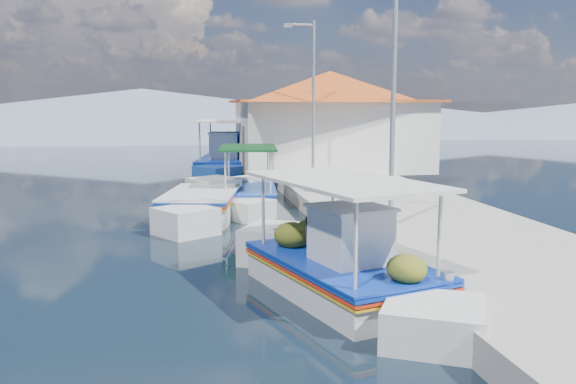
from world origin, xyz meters
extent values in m
plane|color=black|center=(0.00, 0.00, 0.00)|extent=(160.00, 160.00, 0.00)
cube|color=#9F9D95|center=(5.90, 6.00, 0.25)|extent=(5.00, 44.00, 0.50)
cylinder|color=#A5A8AD|center=(3.80, -3.00, 0.65)|extent=(0.20, 0.20, 0.30)
cylinder|color=#A5A8AD|center=(3.80, 2.00, 0.65)|extent=(0.20, 0.20, 0.30)
cylinder|color=#A5A8AD|center=(3.80, 8.00, 0.65)|extent=(0.20, 0.20, 0.30)
cylinder|color=#A5A8AD|center=(3.80, 14.00, 0.65)|extent=(0.20, 0.20, 0.30)
cube|color=silver|center=(2.51, -1.44, 0.20)|extent=(3.03, 4.29, 0.85)
cube|color=silver|center=(3.27, 1.02, 0.30)|extent=(1.91, 1.91, 0.94)
cube|color=silver|center=(1.77, -3.82, 0.20)|extent=(1.86, 1.86, 0.81)
cube|color=#0B2D95|center=(2.51, -1.44, 0.59)|extent=(3.12, 4.42, 0.05)
cube|color=red|center=(2.51, -1.44, 0.52)|extent=(3.12, 4.42, 0.04)
cube|color=gold|center=(2.51, -1.44, 0.46)|extent=(3.12, 4.42, 0.04)
cube|color=#0B2D95|center=(2.51, -1.44, 0.65)|extent=(3.13, 4.39, 0.04)
cube|color=brown|center=(2.51, -1.44, 0.63)|extent=(2.86, 4.17, 0.04)
cube|color=silver|center=(2.43, -1.69, 1.12)|extent=(1.38, 1.43, 0.98)
cube|color=silver|center=(2.43, -1.69, 1.63)|extent=(1.50, 1.55, 0.05)
cylinder|color=beige|center=(2.24, 0.36, 1.34)|extent=(0.06, 0.06, 1.43)
cylinder|color=beige|center=(3.74, -0.11, 1.34)|extent=(0.06, 0.06, 1.43)
cylinder|color=beige|center=(1.27, -2.76, 1.34)|extent=(0.06, 0.06, 1.43)
cylinder|color=beige|center=(2.78, -3.23, 1.34)|extent=(0.06, 0.06, 1.43)
cube|color=silver|center=(2.51, -1.44, 2.06)|extent=(3.13, 4.32, 0.06)
ellipsoid|color=#485316|center=(2.54, -0.13, 0.88)|extent=(0.68, 0.75, 0.51)
ellipsoid|color=#485316|center=(3.27, 0.11, 0.84)|extent=(0.57, 0.63, 0.43)
ellipsoid|color=#485316|center=(2.20, -3.03, 0.85)|extent=(0.61, 0.67, 0.46)
sphere|color=#F15A07|center=(3.52, -1.19, 1.30)|extent=(0.36, 0.36, 0.36)
cube|color=silver|center=(1.80, 8.11, 0.19)|extent=(2.07, 3.39, 0.82)
cube|color=silver|center=(1.57, 10.27, 0.30)|extent=(1.76, 1.76, 0.91)
cube|color=silver|center=(2.02, 6.02, 0.19)|extent=(1.71, 1.71, 0.78)
cube|color=#0B2D95|center=(1.80, 8.11, 0.57)|extent=(2.13, 3.49, 0.05)
cube|color=red|center=(1.80, 8.11, 0.50)|extent=(2.13, 3.49, 0.04)
cube|color=gold|center=(1.80, 8.11, 0.44)|extent=(2.13, 3.49, 0.03)
cube|color=#184294|center=(1.80, 8.11, 0.63)|extent=(2.14, 3.46, 0.04)
cube|color=brown|center=(1.80, 8.11, 0.61)|extent=(1.92, 3.31, 0.04)
cylinder|color=beige|center=(0.97, 9.39, 1.30)|extent=(0.06, 0.06, 1.39)
cylinder|color=beige|center=(2.35, 9.53, 1.30)|extent=(0.06, 0.06, 1.39)
cylinder|color=beige|center=(1.25, 6.69, 1.30)|extent=(0.06, 0.06, 1.39)
cylinder|color=beige|center=(2.63, 6.84, 1.30)|extent=(0.06, 0.06, 1.39)
cube|color=#0A3614|center=(1.80, 8.11, 2.00)|extent=(2.15, 3.40, 0.06)
cube|color=silver|center=(0.21, 6.45, 0.24)|extent=(2.60, 3.95, 1.02)
cube|color=silver|center=(-0.27, 8.85, 0.36)|extent=(1.92, 1.92, 1.12)
cube|color=silver|center=(0.67, 4.14, 0.24)|extent=(1.87, 1.87, 0.96)
cube|color=#0B2D95|center=(0.21, 6.45, 0.71)|extent=(2.68, 4.07, 0.06)
cube|color=red|center=(0.21, 6.45, 0.62)|extent=(2.68, 4.07, 0.05)
cube|color=gold|center=(0.21, 6.45, 0.55)|extent=(2.68, 4.07, 0.04)
cube|color=silver|center=(0.21, 6.45, 0.78)|extent=(2.69, 4.04, 0.05)
cube|color=brown|center=(0.21, 6.45, 0.75)|extent=(2.44, 3.85, 0.05)
cube|color=#184294|center=(1.65, 17.48, 0.25)|extent=(3.13, 4.94, 1.09)
cube|color=#184294|center=(1.14, 20.51, 0.39)|extent=(2.41, 2.41, 1.20)
cube|color=#184294|center=(2.14, 14.54, 0.25)|extent=(2.35, 2.35, 1.03)
cube|color=#0B2D95|center=(1.65, 17.48, 0.76)|extent=(3.22, 5.09, 0.07)
cube|color=red|center=(1.65, 17.48, 0.66)|extent=(3.22, 5.09, 0.06)
cube|color=gold|center=(1.65, 17.48, 0.58)|extent=(3.22, 5.09, 0.05)
cube|color=#0B2D95|center=(1.65, 17.48, 0.84)|extent=(3.24, 5.05, 0.06)
cube|color=brown|center=(1.65, 17.48, 0.80)|extent=(2.92, 4.82, 0.06)
cube|color=silver|center=(1.70, 17.14, 1.43)|extent=(1.55, 1.68, 1.26)
cube|color=silver|center=(1.70, 17.14, 2.08)|extent=(1.68, 1.82, 0.07)
cylinder|color=beige|center=(0.38, 19.23, 1.72)|extent=(0.08, 0.08, 1.83)
cylinder|color=beige|center=(2.28, 19.54, 1.72)|extent=(0.08, 0.08, 1.83)
cylinder|color=beige|center=(1.02, 15.41, 1.72)|extent=(0.08, 0.08, 1.83)
cylinder|color=beige|center=(2.91, 15.72, 1.72)|extent=(0.08, 0.08, 1.83)
cube|color=silver|center=(1.65, 17.48, 2.63)|extent=(3.24, 4.96, 0.08)
cube|color=silver|center=(6.20, 15.00, 2.00)|extent=(8.00, 6.00, 3.00)
cube|color=#BC521A|center=(6.20, 15.00, 3.55)|extent=(8.64, 6.48, 0.10)
pyramid|color=#BC521A|center=(6.20, 15.00, 4.20)|extent=(10.49, 10.49, 1.40)
cube|color=brown|center=(2.22, 14.00, 1.50)|extent=(0.06, 1.00, 2.00)
cube|color=#0B2D95|center=(2.22, 16.50, 2.10)|extent=(0.06, 1.20, 0.90)
cylinder|color=#A5A8AD|center=(4.60, 2.00, 3.50)|extent=(0.12, 0.12, 6.00)
cylinder|color=#A5A8AD|center=(4.60, 11.00, 3.50)|extent=(0.12, 0.12, 6.00)
cylinder|color=#A5A8AD|center=(4.10, 11.00, 6.35)|extent=(1.00, 0.08, 0.08)
cube|color=#A5A8AD|center=(3.60, 11.00, 6.30)|extent=(0.30, 0.14, 0.14)
cone|color=slate|center=(-5.00, 56.00, 2.45)|extent=(96.00, 96.00, 5.50)
cone|color=slate|center=(25.00, 56.00, 1.60)|extent=(76.80, 76.80, 3.80)
camera|label=1|loc=(-0.15, -11.49, 3.36)|focal=37.32mm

